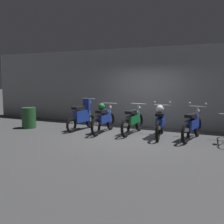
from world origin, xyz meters
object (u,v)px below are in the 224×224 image
motorbike_slot_1 (104,118)px  trash_bin (29,118)px  motorbike_slot_4 (192,124)px  motorbike_slot_3 (160,121)px  motorbike_slot_2 (133,120)px  motorbike_slot_0 (82,116)px

motorbike_slot_1 → trash_bin: bearing=-172.8°
motorbike_slot_1 → motorbike_slot_4: bearing=3.4°
motorbike_slot_3 → motorbike_slot_4: bearing=3.0°
trash_bin → motorbike_slot_1: bearing=7.2°
motorbike_slot_1 → motorbike_slot_3: 2.02m
motorbike_slot_2 → trash_bin: 4.17m
motorbike_slot_1 → motorbike_slot_2: bearing=15.1°
motorbike_slot_2 → trash_bin: (-4.11, -0.67, -0.09)m
motorbike_slot_1 → trash_bin: 3.13m
trash_bin → motorbike_slot_2: bearing=9.2°
motorbike_slot_0 → motorbike_slot_2: motorbike_slot_0 is taller
motorbike_slot_2 → motorbike_slot_0: bearing=-176.7°
motorbike_slot_3 → trash_bin: bearing=-174.2°
motorbike_slot_2 → motorbike_slot_1: bearing=-164.9°
motorbike_slot_1 → motorbike_slot_2: (1.01, 0.27, -0.04)m
motorbike_slot_0 → motorbike_slot_3: bearing=-0.5°
trash_bin → motorbike_slot_0: bearing=14.7°
motorbike_slot_4 → trash_bin: size_ratio=2.41×
motorbike_slot_2 → motorbike_slot_3: size_ratio=1.01×
motorbike_slot_3 → motorbike_slot_4: (1.02, 0.05, -0.04)m
motorbike_slot_2 → motorbike_slot_4: size_ratio=1.00×
motorbike_slot_2 → trash_bin: bearing=-170.8°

